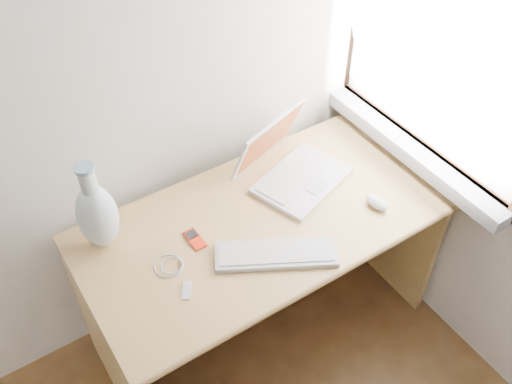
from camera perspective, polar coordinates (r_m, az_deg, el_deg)
window at (r=2.11m, az=18.04°, el=14.53°), size 0.11×0.99×1.10m
desk at (r=2.30m, az=-0.47°, el=-4.94°), size 1.36×0.68×0.72m
laptop at (r=2.24m, az=3.95°, el=2.77°), size 0.42×0.40×0.25m
external_keyboard at (r=1.98m, az=2.04°, el=-6.20°), size 0.43×0.32×0.02m
mouse at (r=2.18m, az=12.01°, el=-1.01°), size 0.06×0.10×0.03m
ipod at (r=2.04m, az=-6.14°, el=-4.71°), size 0.05×0.10×0.01m
cable_coil at (r=1.98m, az=-8.72°, el=-7.31°), size 0.13×0.13×0.01m
remote at (r=1.91m, az=-6.96°, el=-9.74°), size 0.06×0.08×0.01m
vase at (r=1.99m, az=-15.61°, el=-2.12°), size 0.14×0.14×0.36m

